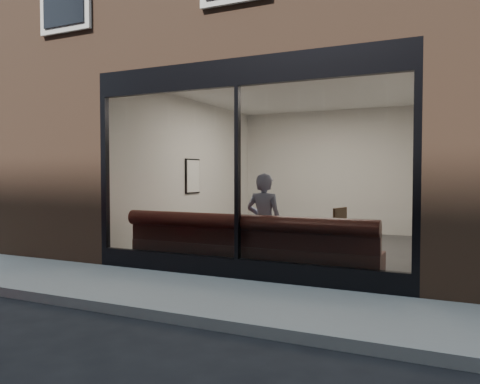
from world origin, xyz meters
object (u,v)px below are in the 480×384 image
at_px(banquette, 249,259).
at_px(cafe_table_left, 233,218).
at_px(cafe_table_right, 330,223).
at_px(person, 264,223).
at_px(cafe_chair_right, 330,247).

xyz_separation_m(banquette, cafe_table_left, (-0.78, 1.04, 0.52)).
xyz_separation_m(banquette, cafe_table_right, (1.05, 0.88, 0.52)).
height_order(banquette, cafe_table_right, cafe_table_right).
relative_size(banquette, cafe_table_right, 6.22).
xyz_separation_m(banquette, person, (0.18, 0.20, 0.55)).
relative_size(banquette, cafe_table_left, 7.22).
relative_size(person, cafe_table_left, 2.80).
xyz_separation_m(person, cafe_chair_right, (0.69, 1.40, -0.53)).
xyz_separation_m(person, cafe_table_left, (-0.95, 0.84, -0.03)).
height_order(cafe_table_right, cafe_chair_right, cafe_table_right).
bearing_deg(cafe_chair_right, person, 78.34).
bearing_deg(banquette, cafe_chair_right, 61.36).
relative_size(person, cafe_chair_right, 3.53).
bearing_deg(cafe_table_left, cafe_chair_right, 18.62).
bearing_deg(banquette, person, 47.98).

